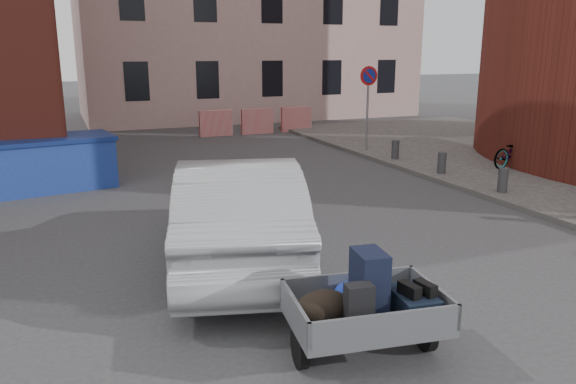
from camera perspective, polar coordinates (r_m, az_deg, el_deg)
name	(u,v)px	position (r m, az deg, el deg)	size (l,w,h in m)	color
ground	(333,300)	(7.65, 4.60, -10.91)	(120.00, 120.00, 0.00)	#38383A
no_parking_sign	(368,90)	(18.18, 8.16, 10.18)	(0.60, 0.09, 2.65)	gray
bollards	(503,180)	(13.56, 20.99, 1.12)	(0.22, 9.02, 0.55)	#3A3A3D
barriers	(257,121)	(22.58, -3.14, 7.19)	(4.70, 0.18, 1.00)	red
trailer	(365,306)	(6.12, 7.80, -11.44)	(1.74, 1.90, 1.20)	black
dumpster	(48,163)	(14.58, -23.19, 2.72)	(3.20, 2.01, 1.25)	navy
silver_car	(238,211)	(8.73, -5.11, -1.89)	(1.76, 5.04, 1.66)	#9EA0A5
bicycle	(515,151)	(16.60, 22.03, 3.85)	(0.58, 1.67, 0.87)	black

